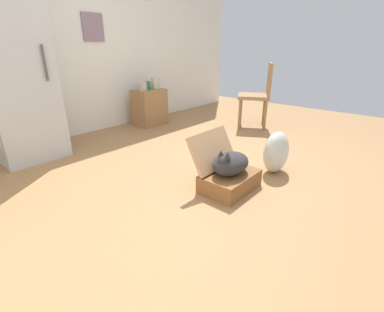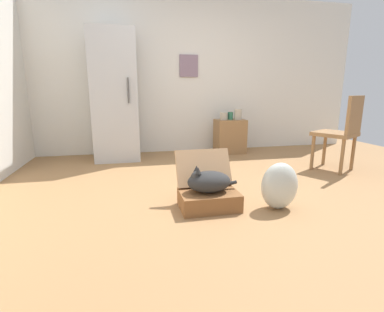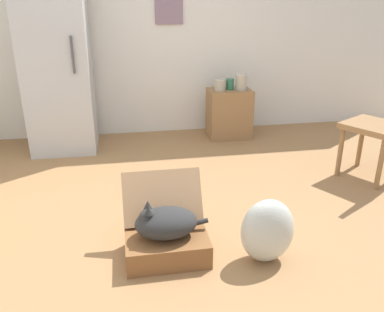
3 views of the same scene
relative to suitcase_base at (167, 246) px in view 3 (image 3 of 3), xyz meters
name	(u,v)px [view 3 (image 3 of 3)]	position (x,y,z in m)	size (l,w,h in m)	color
ground_plane	(191,222)	(0.23, 0.39, -0.08)	(7.68, 7.68, 0.00)	#9E7247
wall_back	(157,21)	(0.23, 2.65, 1.22)	(6.40, 0.15, 2.60)	silver
suitcase_base	(167,246)	(0.00, 0.00, 0.00)	(0.52, 0.36, 0.16)	brown
suitcase_lid	(162,197)	(0.00, 0.20, 0.25)	(0.52, 0.36, 0.04)	tan
cat	(165,222)	(-0.01, 0.00, 0.18)	(0.47, 0.27, 0.24)	#2D2D2D
plastic_bag_white	(267,231)	(0.61, -0.14, 0.13)	(0.34, 0.23, 0.42)	silver
refrigerator	(57,60)	(-0.86, 2.19, 0.87)	(0.66, 0.67, 1.90)	#B7BABC
side_table	(229,113)	(1.01, 2.24, 0.21)	(0.49, 0.36, 0.57)	olive
vase_tall	(220,85)	(0.88, 2.23, 0.55)	(0.13, 0.13, 0.12)	#B7AD99
vase_short	(241,82)	(1.13, 2.21, 0.58)	(0.13, 0.13, 0.17)	#B7AD99
vase_round	(230,84)	(1.01, 2.25, 0.55)	(0.09, 0.09, 0.13)	#2D7051
chair	(384,123)	(2.01, 0.83, 0.46)	(0.63, 0.63, 0.98)	olive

